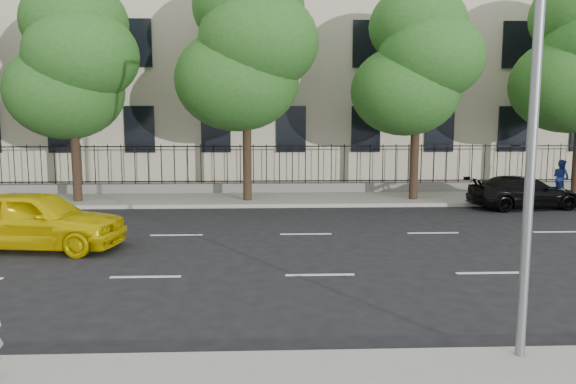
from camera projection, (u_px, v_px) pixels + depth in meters
name	position (u px, v px, depth m)	size (l,w,h in m)	color
ground	(333.00, 313.00, 10.50)	(120.00, 120.00, 0.00)	black
far_sidewalk	(294.00, 199.00, 24.35)	(60.00, 4.00, 0.15)	gray
lane_markings	(312.00, 251.00, 15.20)	(49.60, 4.62, 0.01)	silver
masonry_building	(286.00, 21.00, 31.99)	(34.60, 12.11, 18.50)	beige
iron_fence	(292.00, 181.00, 25.95)	(30.00, 0.50, 2.20)	slate
street_light	(522.00, 13.00, 8.15)	(0.25, 3.32, 8.05)	slate
tree_b	(73.00, 61.00, 22.57)	(5.53, 5.12, 8.97)	#382619
tree_c	(247.00, 47.00, 22.77)	(5.89, 5.50, 9.80)	#382619
tree_d	(417.00, 62.00, 23.13)	(5.34, 4.94, 8.84)	#382619
yellow_taxi	(36.00, 220.00, 15.40)	(1.94, 4.82, 1.64)	#DBBF04
black_sedan	(524.00, 192.00, 22.15)	(1.81, 4.44, 1.29)	black
pedestrian_far	(561.00, 178.00, 24.56)	(0.78, 0.60, 1.60)	navy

